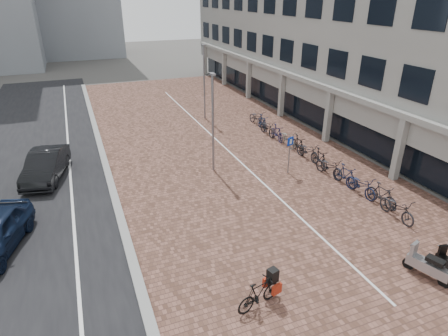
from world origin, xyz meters
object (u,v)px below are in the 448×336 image
at_px(car_dark, 46,165).
at_px(hero_bike, 259,293).
at_px(parking_sign, 290,150).
at_px(scooter_front, 429,264).

bearing_deg(car_dark, hero_bike, -49.78).
height_order(car_dark, parking_sign, parking_sign).
distance_m(car_dark, parking_sign, 12.84).
xyz_separation_m(car_dark, hero_bike, (6.31, -12.27, -0.21)).
relative_size(hero_bike, scooter_front, 1.02).
xyz_separation_m(scooter_front, parking_sign, (-0.17, 9.01, 0.78)).
xyz_separation_m(car_dark, parking_sign, (12.10, -4.24, 0.63)).
relative_size(car_dark, parking_sign, 2.13).
xyz_separation_m(car_dark, scooter_front, (12.27, -13.25, -0.15)).
distance_m(scooter_front, parking_sign, 9.04).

